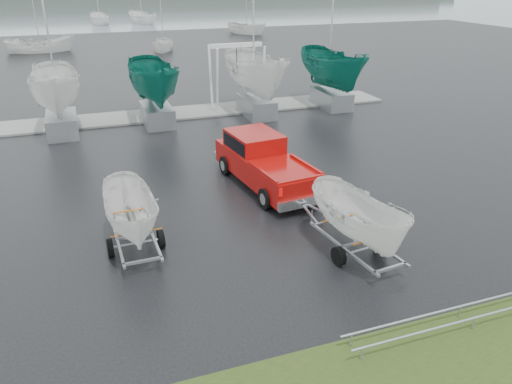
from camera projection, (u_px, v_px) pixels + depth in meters
name	position (u px, v px, depth m)	size (l,w,h in m)	color
ground_plane	(216.00, 199.00, 19.71)	(120.00, 120.00, 0.00)	black
lake	(90.00, 12.00, 105.65)	(300.00, 300.00, 0.00)	slate
dock	(160.00, 115.00, 30.87)	(30.00, 3.00, 0.12)	gray
pickup_truck	(262.00, 160.00, 20.73)	(2.77, 6.27, 2.02)	#8F0A07
trailer_hitched	(362.00, 179.00, 14.73)	(1.84, 3.71, 4.82)	#94969C
trailer_parked	(128.00, 175.00, 15.14)	(1.79, 3.63, 4.74)	#94969C
boat_hoist	(237.00, 67.00, 31.35)	(3.30, 2.18, 4.12)	silver
keelboat_0	(51.00, 58.00, 25.77)	(2.57, 3.20, 10.74)	#94969C
keelboat_1	(152.00, 51.00, 27.52)	(2.60, 3.20, 8.02)	#94969C
keelboat_2	(256.00, 41.00, 29.09)	(2.79, 3.20, 10.97)	#94969C
keelboat_3	(335.00, 40.00, 31.05)	(2.67, 3.20, 10.85)	#94969C
mast_rack_2	(468.00, 312.00, 12.64)	(7.00, 0.56, 0.06)	#94969C
moored_boat_1	(41.00, 52.00, 54.45)	(2.90, 2.83, 11.65)	silver
moored_boat_2	(164.00, 51.00, 55.33)	(2.57, 2.61, 10.72)	silver
moored_boat_3	(247.00, 34.00, 69.94)	(3.54, 3.56, 11.41)	silver
moored_boat_5	(142.00, 23.00, 83.32)	(3.75, 3.80, 12.01)	silver
moored_boat_6	(100.00, 24.00, 82.25)	(3.01, 3.08, 11.63)	silver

